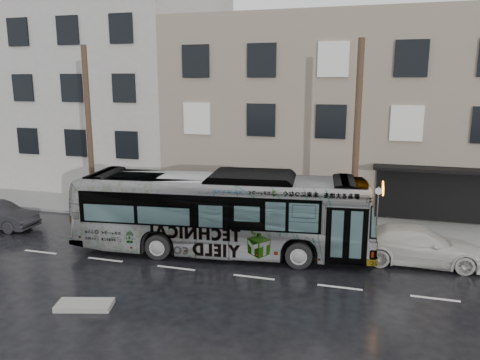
{
  "coord_description": "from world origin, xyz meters",
  "views": [
    {
      "loc": [
        7.33,
        -18.56,
        7.24
      ],
      "look_at": [
        1.19,
        2.5,
        2.65
      ],
      "focal_mm": 35.0,
      "sensor_mm": 36.0,
      "label": 1
    }
  ],
  "objects_px": {
    "utility_pole_front": "(357,140)",
    "sign_post": "(377,212)",
    "utility_pole_rear": "(89,131)",
    "white_sedan": "(417,245)",
    "bus": "(222,213)"
  },
  "relations": [
    {
      "from": "utility_pole_front",
      "to": "white_sedan",
      "type": "distance_m",
      "value": 5.37
    },
    {
      "from": "utility_pole_front",
      "to": "sign_post",
      "type": "distance_m",
      "value": 3.48
    },
    {
      "from": "utility_pole_front",
      "to": "white_sedan",
      "type": "xyz_separation_m",
      "value": [
        2.71,
        -2.51,
        -3.9
      ]
    },
    {
      "from": "sign_post",
      "to": "bus",
      "type": "bearing_deg",
      "value": -150.92
    },
    {
      "from": "utility_pole_front",
      "to": "bus",
      "type": "bearing_deg",
      "value": -146.12
    },
    {
      "from": "utility_pole_rear",
      "to": "bus",
      "type": "height_order",
      "value": "utility_pole_rear"
    },
    {
      "from": "bus",
      "to": "utility_pole_rear",
      "type": "bearing_deg",
      "value": 61.2
    },
    {
      "from": "sign_post",
      "to": "white_sedan",
      "type": "relative_size",
      "value": 0.46
    },
    {
      "from": "utility_pole_front",
      "to": "sign_post",
      "type": "height_order",
      "value": "utility_pole_front"
    },
    {
      "from": "utility_pole_rear",
      "to": "sign_post",
      "type": "distance_m",
      "value": 15.46
    },
    {
      "from": "utility_pole_front",
      "to": "sign_post",
      "type": "relative_size",
      "value": 3.75
    },
    {
      "from": "utility_pole_rear",
      "to": "white_sedan",
      "type": "bearing_deg",
      "value": -8.54
    },
    {
      "from": "utility_pole_front",
      "to": "bus",
      "type": "relative_size",
      "value": 0.71
    },
    {
      "from": "utility_pole_rear",
      "to": "white_sedan",
      "type": "xyz_separation_m",
      "value": [
        16.71,
        -2.51,
        -3.9
      ]
    },
    {
      "from": "white_sedan",
      "to": "bus",
      "type": "bearing_deg",
      "value": 95.47
    }
  ]
}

